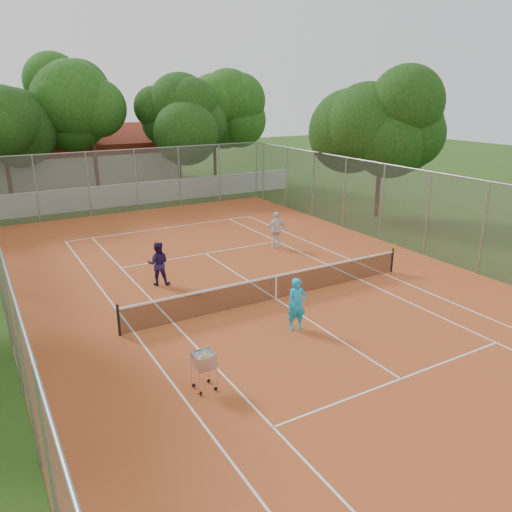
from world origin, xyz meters
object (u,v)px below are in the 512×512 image
clubhouse (68,159)px  player_far_left (158,264)px  player_near (297,304)px  player_far_right (276,230)px  ball_hopper (204,370)px  tennis_net (276,287)px

clubhouse → player_far_left: bearing=-92.9°
player_near → clubhouse: bearing=104.7°
player_far_right → ball_hopper: 12.77m
clubhouse → player_far_left: (-1.30, -25.35, -1.29)m
player_far_left → player_far_right: (6.79, 1.87, 0.03)m
player_far_right → tennis_net: bearing=59.4°
clubhouse → player_far_right: clubhouse is taller
player_far_left → player_far_right: size_ratio=0.97×
tennis_net → player_far_right: bearing=57.7°
tennis_net → player_far_right: 6.55m
tennis_net → player_far_left: size_ratio=6.64×
tennis_net → clubhouse: clubhouse is taller
player_far_right → ball_hopper: (-8.33, -9.67, -0.34)m
clubhouse → player_far_right: 24.15m
player_near → player_far_left: bearing=125.0°
player_far_left → ball_hopper: size_ratio=1.54×
player_far_right → ball_hopper: size_ratio=1.58×
player_far_left → player_near: bearing=137.3°
clubhouse → player_far_right: (5.49, -23.48, -1.26)m
tennis_net → player_far_right: player_far_right is taller
tennis_net → ball_hopper: size_ratio=10.23×
tennis_net → player_near: 2.61m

